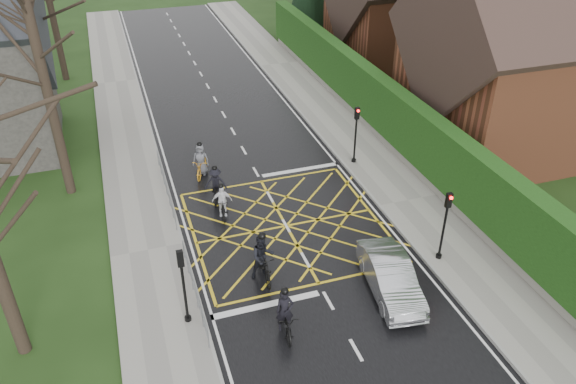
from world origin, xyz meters
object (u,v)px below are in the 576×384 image
cyclist_back (263,261)px  cyclist_front (222,204)px  cyclist_mid (216,187)px  car (391,277)px  cyclist_lead (201,163)px  cyclist_rear (285,317)px

cyclist_back → cyclist_front: 4.66m
cyclist_back → cyclist_front: size_ratio=1.23×
cyclist_mid → car: (4.80, -8.39, 0.05)m
cyclist_back → cyclist_lead: size_ratio=1.06×
cyclist_rear → cyclist_lead: (-0.70, 11.54, 0.02)m
cyclist_rear → cyclist_front: 7.58m
cyclist_lead → car: 11.98m
cyclist_mid → cyclist_front: cyclist_mid is taller
cyclist_front → car: bearing=-46.3°
cyclist_back → cyclist_front: bearing=98.3°
cyclist_back → cyclist_mid: 6.14m
cyclist_mid → cyclist_front: 1.50m
cyclist_back → cyclist_lead: cyclist_back is taller
cyclist_back → cyclist_lead: (-0.76, 8.59, -0.16)m
cyclist_rear → cyclist_back: 2.95m
cyclist_rear → car: 4.38m
cyclist_mid → cyclist_lead: 2.49m
cyclist_front → car: size_ratio=0.41×
cyclist_lead → cyclist_mid: bearing=-61.9°
cyclist_back → car: 4.84m
cyclist_rear → cyclist_lead: size_ratio=1.00×
cyclist_rear → cyclist_mid: size_ratio=1.04×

